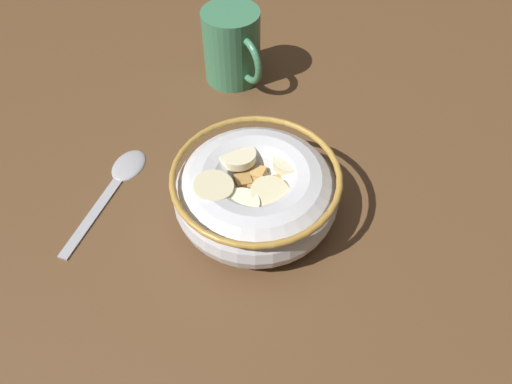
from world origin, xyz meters
TOP-DOWN VIEW (x-y plane):
  - ground_plane at (0.00, 0.00)cm, footprint 112.08×112.08cm
  - cereal_bowl at (0.00, -0.02)cm, footprint 15.29×15.29cm
  - spoon at (-11.38, -9.21)cm, footprint 10.40×12.66cm
  - coffee_mug at (-19.21, 9.25)cm, footprint 9.63×6.81cm

SIDE VIEW (x-z plane):
  - ground_plane at x=0.00cm, z-range -2.00..0.00cm
  - spoon at x=-11.38cm, z-range -0.05..0.75cm
  - cereal_bowl at x=0.00cm, z-range 0.13..6.05cm
  - coffee_mug at x=-19.21cm, z-range 0.00..8.67cm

